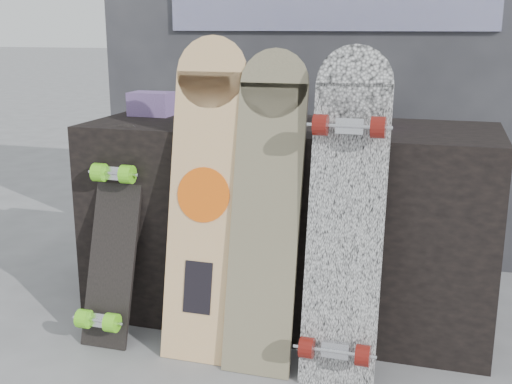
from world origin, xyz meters
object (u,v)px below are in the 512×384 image
(skateboard_dark, at_px, (113,233))
(longboard_celtic, at_px, (266,202))
(longboard_geisha, at_px, (204,190))
(longboard_cascadia, at_px, (346,213))
(vendor_table, at_px, (288,222))

(skateboard_dark, bearing_deg, longboard_celtic, -0.18)
(longboard_geisha, relative_size, longboard_cascadia, 1.02)
(longboard_cascadia, height_order, skateboard_dark, longboard_cascadia)
(vendor_table, xyz_separation_m, longboard_cascadia, (0.29, -0.41, 0.18))
(longboard_celtic, height_order, longboard_cascadia, longboard_cascadia)
(longboard_celtic, bearing_deg, longboard_geisha, 175.59)
(longboard_geisha, bearing_deg, skateboard_dark, -177.48)
(longboard_geisha, height_order, skateboard_dark, longboard_geisha)
(longboard_celtic, relative_size, longboard_cascadia, 0.99)
(longboard_geisha, xyz_separation_m, skateboard_dark, (-0.37, -0.02, -0.19))
(longboard_geisha, relative_size, skateboard_dark, 1.41)
(longboard_celtic, xyz_separation_m, longboard_cascadia, (0.28, -0.04, -0.01))
(vendor_table, bearing_deg, longboard_cascadia, -54.60)
(longboard_geisha, bearing_deg, vendor_table, 57.99)
(longboard_celtic, distance_m, skateboard_dark, 0.63)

